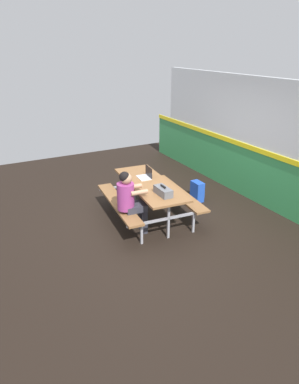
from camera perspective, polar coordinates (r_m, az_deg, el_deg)
ground_plane at (r=6.66m, az=0.71°, el=-4.95°), size 10.00×10.00×0.02m
accent_backdrop at (r=7.60m, az=17.32°, el=7.83°), size 8.00×0.14×2.60m
picnic_table_main at (r=6.55m, az=0.00°, el=0.22°), size 2.12×1.72×0.74m
student_nearer at (r=5.94m, az=-3.31°, el=-1.00°), size 0.39×0.53×1.21m
laptop_silver at (r=6.73m, az=-0.67°, el=2.81°), size 0.34×0.25×0.22m
toolbox_grey at (r=5.94m, az=2.30°, el=0.13°), size 0.40×0.18×0.18m
backpack_dark at (r=7.49m, az=8.07°, el=0.10°), size 0.30×0.22×0.44m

